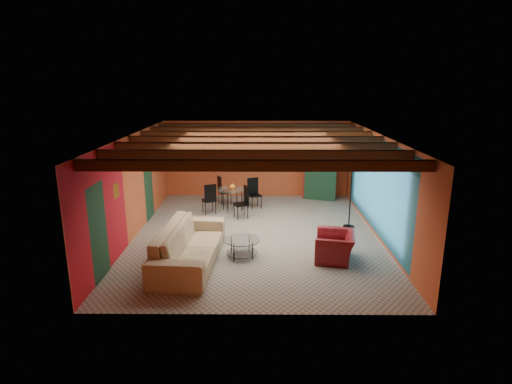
{
  "coord_description": "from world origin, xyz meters",
  "views": [
    {
      "loc": [
        0.09,
        -10.66,
        4.05
      ],
      "look_at": [
        0.0,
        0.2,
        1.15
      ],
      "focal_mm": 29.3,
      "sensor_mm": 36.0,
      "label": 1
    }
  ],
  "objects_px": {
    "sofa": "(190,245)",
    "floor_lamp": "(351,193)",
    "dining_table": "(232,196)",
    "coffee_table": "(242,248)",
    "vase": "(232,178)",
    "armoire": "(319,173)",
    "armchair": "(335,246)",
    "potted_plant": "(321,139)"
  },
  "relations": [
    {
      "from": "coffee_table",
      "to": "dining_table",
      "type": "xyz_separation_m",
      "value": [
        -0.45,
        3.62,
        0.27
      ]
    },
    {
      "from": "coffee_table",
      "to": "sofa",
      "type": "bearing_deg",
      "value": -162.17
    },
    {
      "from": "coffee_table",
      "to": "dining_table",
      "type": "bearing_deg",
      "value": 97.02
    },
    {
      "from": "armchair",
      "to": "potted_plant",
      "type": "relative_size",
      "value": 1.93
    },
    {
      "from": "coffee_table",
      "to": "armoire",
      "type": "bearing_deg",
      "value": 63.86
    },
    {
      "from": "sofa",
      "to": "floor_lamp",
      "type": "xyz_separation_m",
      "value": [
        4.14,
        2.46,
        0.56
      ]
    },
    {
      "from": "armoire",
      "to": "sofa",
      "type": "bearing_deg",
      "value": -107.06
    },
    {
      "from": "sofa",
      "to": "dining_table",
      "type": "bearing_deg",
      "value": -6.49
    },
    {
      "from": "armchair",
      "to": "floor_lamp",
      "type": "bearing_deg",
      "value": 171.05
    },
    {
      "from": "potted_plant",
      "to": "dining_table",
      "type": "bearing_deg",
      "value": -152.87
    },
    {
      "from": "sofa",
      "to": "floor_lamp",
      "type": "bearing_deg",
      "value": -55.58
    },
    {
      "from": "armoire",
      "to": "potted_plant",
      "type": "bearing_deg",
      "value": 0.0
    },
    {
      "from": "sofa",
      "to": "floor_lamp",
      "type": "relative_size",
      "value": 1.52
    },
    {
      "from": "dining_table",
      "to": "armoire",
      "type": "height_order",
      "value": "armoire"
    },
    {
      "from": "armchair",
      "to": "potted_plant",
      "type": "distance_m",
      "value": 5.6
    },
    {
      "from": "dining_table",
      "to": "armchair",
      "type": "bearing_deg",
      "value": -55.26
    },
    {
      "from": "floor_lamp",
      "to": "potted_plant",
      "type": "relative_size",
      "value": 3.86
    },
    {
      "from": "coffee_table",
      "to": "vase",
      "type": "distance_m",
      "value": 3.75
    },
    {
      "from": "sofa",
      "to": "coffee_table",
      "type": "relative_size",
      "value": 3.48
    },
    {
      "from": "armoire",
      "to": "vase",
      "type": "relative_size",
      "value": 9.11
    },
    {
      "from": "floor_lamp",
      "to": "vase",
      "type": "relative_size",
      "value": 9.85
    },
    {
      "from": "armchair",
      "to": "coffee_table",
      "type": "distance_m",
      "value": 2.18
    },
    {
      "from": "dining_table",
      "to": "armoire",
      "type": "distance_m",
      "value": 3.37
    },
    {
      "from": "sofa",
      "to": "floor_lamp",
      "type": "height_order",
      "value": "floor_lamp"
    },
    {
      "from": "floor_lamp",
      "to": "vase",
      "type": "xyz_separation_m",
      "value": [
        -3.42,
        1.54,
        0.09
      ]
    },
    {
      "from": "dining_table",
      "to": "armoire",
      "type": "xyz_separation_m",
      "value": [
        2.97,
        1.52,
        0.43
      ]
    },
    {
      "from": "sofa",
      "to": "floor_lamp",
      "type": "distance_m",
      "value": 4.85
    },
    {
      "from": "coffee_table",
      "to": "potted_plant",
      "type": "bearing_deg",
      "value": 63.86
    },
    {
      "from": "sofa",
      "to": "armchair",
      "type": "bearing_deg",
      "value": -82.45
    },
    {
      "from": "armoire",
      "to": "dining_table",
      "type": "bearing_deg",
      "value": -136.15
    },
    {
      "from": "sofa",
      "to": "armchair",
      "type": "height_order",
      "value": "sofa"
    },
    {
      "from": "dining_table",
      "to": "vase",
      "type": "xyz_separation_m",
      "value": [
        -0.0,
        0.0,
        0.6
      ]
    },
    {
      "from": "sofa",
      "to": "vase",
      "type": "bearing_deg",
      "value": -6.49
    },
    {
      "from": "sofa",
      "to": "potted_plant",
      "type": "bearing_deg",
      "value": -30.03
    },
    {
      "from": "armchair",
      "to": "vase",
      "type": "xyz_separation_m",
      "value": [
        -2.62,
        3.78,
        0.77
      ]
    },
    {
      "from": "armchair",
      "to": "floor_lamp",
      "type": "xyz_separation_m",
      "value": [
        0.8,
        2.23,
        0.67
      ]
    },
    {
      "from": "sofa",
      "to": "vase",
      "type": "relative_size",
      "value": 14.95
    },
    {
      "from": "floor_lamp",
      "to": "dining_table",
      "type": "bearing_deg",
      "value": 155.75
    },
    {
      "from": "floor_lamp",
      "to": "potted_plant",
      "type": "distance_m",
      "value": 3.29
    },
    {
      "from": "coffee_table",
      "to": "potted_plant",
      "type": "relative_size",
      "value": 1.68
    },
    {
      "from": "armchair",
      "to": "armoire",
      "type": "height_order",
      "value": "armoire"
    },
    {
      "from": "coffee_table",
      "to": "dining_table",
      "type": "height_order",
      "value": "dining_table"
    }
  ]
}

